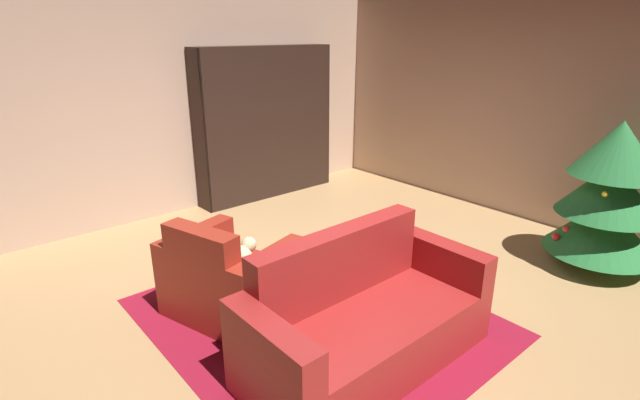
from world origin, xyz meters
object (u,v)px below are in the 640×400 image
bookshelf_unit (273,125)px  decorated_tree (609,195)px  bottle_on_table (317,253)px  coffee_table (317,279)px  couch_red (363,321)px  book_stack_on_table (321,268)px  armchair_red (229,280)px

bookshelf_unit → decorated_tree: bearing=15.4°
bookshelf_unit → bottle_on_table: (2.76, -1.55, -0.45)m
coffee_table → bookshelf_unit: bearing=150.3°
bottle_on_table → coffee_table: bearing=-38.3°
couch_red → bottle_on_table: couch_red is taller
book_stack_on_table → bottle_on_table: bearing=152.4°
bookshelf_unit → coffee_table: size_ratio=3.40×
couch_red → decorated_tree: decorated_tree is taller
coffee_table → bottle_on_table: bearing=141.7°
bookshelf_unit → book_stack_on_table: (2.90, -1.62, -0.51)m
armchair_red → couch_red: 1.20m
couch_red → bottle_on_table: bearing=168.1°
bookshelf_unit → book_stack_on_table: size_ratio=10.93×
armchair_red → bottle_on_table: (0.45, 0.55, 0.24)m
bookshelf_unit → book_stack_on_table: bookshelf_unit is taller
armchair_red → bookshelf_unit: bearing=137.7°
couch_red → decorated_tree: bearing=79.5°
book_stack_on_table → decorated_tree: decorated_tree is taller
couch_red → bottle_on_table: (-0.67, 0.14, 0.23)m
couch_red → coffee_table: (-0.55, 0.04, 0.08)m
decorated_tree → book_stack_on_table: bearing=-111.3°
bottle_on_table → decorated_tree: size_ratio=0.17×
coffee_table → decorated_tree: decorated_tree is taller
bookshelf_unit → decorated_tree: bookshelf_unit is taller
couch_red → bookshelf_unit: bearing=153.8°
coffee_table → book_stack_on_table: bearing=81.5°
bookshelf_unit → armchair_red: size_ratio=1.78×
coffee_table → book_stack_on_table: (0.00, 0.03, 0.09)m
armchair_red → book_stack_on_table: 0.78m
armchair_red → couch_red: (1.12, 0.41, 0.01)m
armchair_red → book_stack_on_table: armchair_red is taller
armchair_red → coffee_table: size_ratio=1.92×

